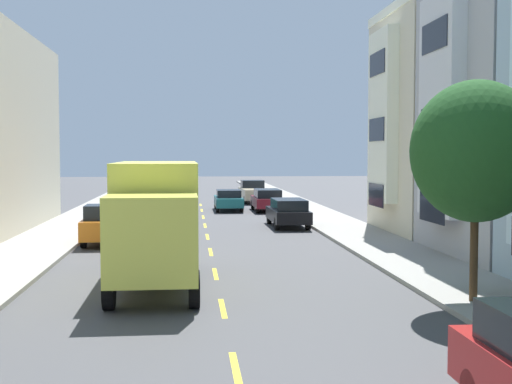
{
  "coord_description": "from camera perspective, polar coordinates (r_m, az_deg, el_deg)",
  "views": [
    {
      "loc": [
        -0.81,
        -5.3,
        3.92
      ],
      "look_at": [
        1.92,
        23.23,
        2.3
      ],
      "focal_mm": 48.66,
      "sensor_mm": 36.0,
      "label": 1
    }
  ],
  "objects": [
    {
      "name": "parked_hatchback_navy",
      "position": [
        49.6,
        -9.54,
        -0.47
      ],
      "size": [
        1.79,
        4.02,
        1.5
      ],
      "color": "navy",
      "rests_on": "ground_plane"
    },
    {
      "name": "sidewalk_right",
      "position": [
        34.45,
        7.85,
        -3.21
      ],
      "size": [
        3.2,
        120.0,
        0.14
      ],
      "primitive_type": "cube",
      "color": "#99968E",
      "rests_on": "ground_plane"
    },
    {
      "name": "townhouse_fourth_cream",
      "position": [
        35.97,
        19.36,
        5.2
      ],
      "size": [
        11.92,
        7.55,
        10.93
      ],
      "color": "beige",
      "rests_on": "ground_plane"
    },
    {
      "name": "moving_teal_sedan",
      "position": [
        47.02,
        -2.28,
        -0.64
      ],
      "size": [
        1.8,
        4.5,
        1.43
      ],
      "color": "#195B60",
      "rests_on": "ground_plane"
    },
    {
      "name": "parked_sedan_forest",
      "position": [
        56.03,
        -9.09,
        -0.05
      ],
      "size": [
        1.87,
        4.53,
        1.43
      ],
      "color": "#194C28",
      "rests_on": "ground_plane"
    },
    {
      "name": "parked_wagon_burgundy",
      "position": [
        46.48,
        0.92,
        -0.61
      ],
      "size": [
        1.84,
        4.71,
        1.5
      ],
      "color": "maroon",
      "rests_on": "ground_plane"
    },
    {
      "name": "parked_pickup_orange",
      "position": [
        30.94,
        -12.0,
        -2.58
      ],
      "size": [
        2.15,
        5.35,
        1.73
      ],
      "color": "orange",
      "rests_on": "ground_plane"
    },
    {
      "name": "parked_wagon_black",
      "position": [
        36.65,
        2.66,
        -1.65
      ],
      "size": [
        1.85,
        4.71,
        1.5
      ],
      "color": "black",
      "rests_on": "ground_plane"
    },
    {
      "name": "sidewalk_left",
      "position": [
        34.11,
        -16.09,
        -3.38
      ],
      "size": [
        3.2,
        120.0,
        0.14
      ],
      "primitive_type": "cube",
      "color": "#99968E",
      "rests_on": "ground_plane"
    },
    {
      "name": "street_tree_second",
      "position": [
        18.41,
        17.61,
        3.2
      ],
      "size": [
        3.29,
        3.29,
        5.63
      ],
      "color": "#47331E",
      "rests_on": "sidewalk_right"
    },
    {
      "name": "parked_pickup_champagne",
      "position": [
        54.67,
        -0.18,
        -0.01
      ],
      "size": [
        2.15,
        5.36,
        1.73
      ],
      "color": "tan",
      "rests_on": "ground_plane"
    },
    {
      "name": "lane_centerline_dashes",
      "position": [
        30.07,
        -3.9,
        -4.26
      ],
      "size": [
        0.14,
        47.2,
        0.01
      ],
      "color": "yellow",
      "rests_on": "ground_plane"
    },
    {
      "name": "delivery_box_truck",
      "position": [
        20.64,
        -8.21,
        -2.09
      ],
      "size": [
        2.46,
        7.54,
        3.63
      ],
      "color": "#D8D84C",
      "rests_on": "ground_plane"
    },
    {
      "name": "ground_plane",
      "position": [
        35.53,
        -4.14,
        -3.11
      ],
      "size": [
        160.0,
        160.0,
        0.0
      ],
      "primitive_type": "plane",
      "color": "#424244"
    }
  ]
}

